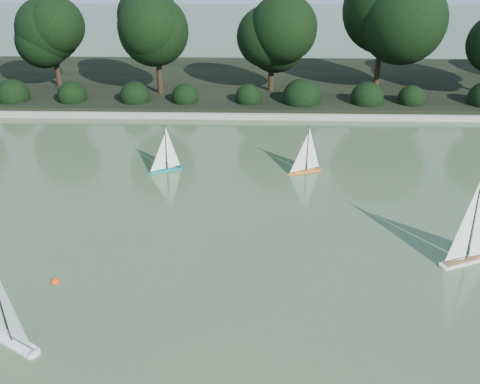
% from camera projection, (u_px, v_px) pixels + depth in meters
% --- Properties ---
extents(ground, '(80.00, 80.00, 0.00)m').
position_uv_depth(ground, '(229.00, 275.00, 9.66)').
color(ground, '#375030').
rests_on(ground, ground).
extents(pond_coping, '(40.00, 0.35, 0.18)m').
position_uv_depth(pond_coping, '(242.00, 116.00, 17.70)').
color(pond_coping, gray).
rests_on(pond_coping, ground).
extents(far_bank, '(40.00, 8.00, 0.30)m').
position_uv_depth(far_bank, '(244.00, 83.00, 21.26)').
color(far_bank, black).
rests_on(far_bank, ground).
extents(tree_line, '(26.31, 3.93, 4.39)m').
position_uv_depth(tree_line, '(279.00, 25.00, 18.73)').
color(tree_line, black).
rests_on(tree_line, ground).
extents(shrub_hedge, '(29.10, 1.10, 1.10)m').
position_uv_depth(shrub_hedge, '(243.00, 97.00, 18.34)').
color(shrub_hedge, black).
rests_on(shrub_hedge, ground).
extents(sailboat_white_a, '(1.27, 0.85, 1.88)m').
position_uv_depth(sailboat_white_a, '(2.00, 324.00, 8.02)').
color(sailboat_white_a, white).
rests_on(sailboat_white_a, ground).
extents(sailboat_white_b, '(1.34, 0.71, 1.89)m').
position_uv_depth(sailboat_white_b, '(475.00, 247.00, 9.96)').
color(sailboat_white_b, silver).
rests_on(sailboat_white_b, ground).
extents(sailboat_orange, '(0.97, 0.51, 1.36)m').
position_uv_depth(sailboat_orange, '(303.00, 165.00, 13.65)').
color(sailboat_orange, orange).
rests_on(sailboat_orange, ground).
extents(sailboat_teal, '(0.91, 0.57, 1.32)m').
position_uv_depth(sailboat_teal, '(163.00, 164.00, 13.73)').
color(sailboat_teal, '#0C7A7D').
rests_on(sailboat_teal, ground).
extents(race_buoy, '(0.16, 0.16, 0.16)m').
position_uv_depth(race_buoy, '(55.00, 282.00, 9.46)').
color(race_buoy, red).
rests_on(race_buoy, ground).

